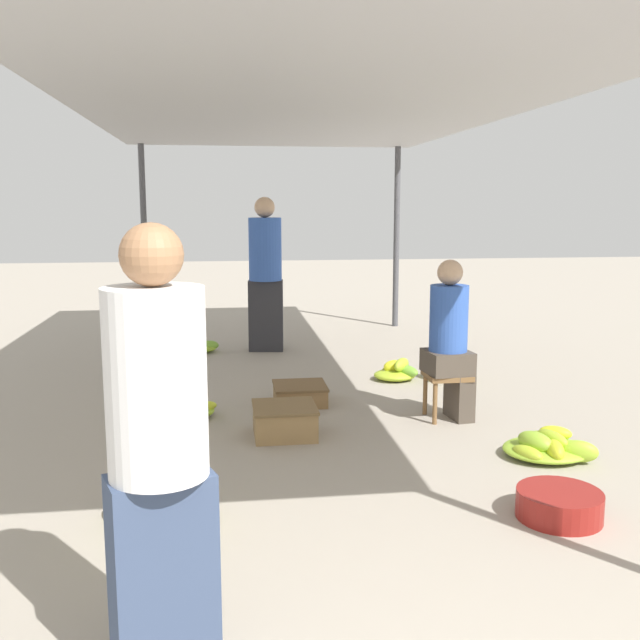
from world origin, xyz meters
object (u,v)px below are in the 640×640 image
object	(u,v)px
shopper_walking_mid	(265,272)
banana_pile_right_0	(397,372)
vendor_seated	(450,338)
banana_pile_left_0	(159,507)
banana_pile_left_1	(188,404)
banana_pile_right_1	(547,447)
banana_pile_right_2	(445,372)
banana_pile_left_2	(197,347)
crate_mid	(300,394)
vendor_foreground	(159,451)
basin_black	(559,505)
stool	(447,382)
crate_near	(285,420)

from	to	relation	value
shopper_walking_mid	banana_pile_right_0	bearing A→B (deg)	-53.72
vendor_seated	banana_pile_left_0	distance (m)	2.73
banana_pile_left_1	banana_pile_right_1	world-z (taller)	banana_pile_left_1
banana_pile_right_1	banana_pile_right_2	distance (m)	2.23
banana_pile_left_0	banana_pile_left_1	xyz separation A→B (m)	(0.07, 1.91, 0.03)
banana_pile_left_2	crate_mid	bearing A→B (deg)	-67.39
crate_mid	shopper_walking_mid	world-z (taller)	shopper_walking_mid
vendor_seated	banana_pile_right_1	bearing A→B (deg)	-68.38
banana_pile_right_1	banana_pile_right_2	world-z (taller)	same
vendor_foreground	vendor_seated	distance (m)	3.53
basin_black	crate_mid	xyz separation A→B (m)	(-1.15, 2.46, 0.01)
vendor_foreground	shopper_walking_mid	distance (m)	5.85
vendor_seated	banana_pile_left_0	world-z (taller)	vendor_seated
vendor_seated	crate_mid	world-z (taller)	vendor_seated
stool	vendor_seated	xyz separation A→B (m)	(0.02, -0.00, 0.35)
vendor_seated	banana_pile_left_1	size ratio (longest dim) A/B	2.63
basin_black	banana_pile_right_2	world-z (taller)	banana_pile_right_2
crate_mid	basin_black	bearing A→B (deg)	-64.91
banana_pile_right_2	shopper_walking_mid	bearing A→B (deg)	135.01
stool	banana_pile_left_2	distance (m)	3.55
vendor_seated	banana_pile_right_0	bearing A→B (deg)	94.25
basin_black	crate_near	world-z (taller)	crate_near
basin_black	banana_pile_left_1	bearing A→B (deg)	133.96
vendor_foreground	banana_pile_left_1	world-z (taller)	vendor_foreground
banana_pile_right_0	shopper_walking_mid	world-z (taller)	shopper_walking_mid
stool	banana_pile_left_2	xyz separation A→B (m)	(-2.06, 2.88, -0.24)
vendor_foreground	banana_pile_right_2	size ratio (longest dim) A/B	3.47
banana_pile_left_2	crate_near	distance (m)	3.21
banana_pile_left_1	banana_pile_left_2	size ratio (longest dim) A/B	0.93
banana_pile_left_0	banana_pile_right_0	world-z (taller)	banana_pile_left_0
crate_near	crate_mid	bearing A→B (deg)	76.36
vendor_foreground	shopper_walking_mid	xyz separation A→B (m)	(0.72, 5.81, 0.08)
vendor_foreground	banana_pile_left_0	size ratio (longest dim) A/B	2.63
stool	banana_pile_left_2	size ratio (longest dim) A/B	0.71
banana_pile_left_1	banana_pile_left_2	xyz separation A→B (m)	(-0.01, 2.58, -0.05)
basin_black	crate_mid	size ratio (longest dim) A/B	1.03
crate_near	banana_pile_left_1	bearing A→B (deg)	142.89
banana_pile_right_1	banana_pile_left_2	bearing A→B (deg)	122.63
vendor_foreground	crate_near	distance (m)	2.83
banana_pile_left_1	banana_pile_right_0	distance (m)	2.21
crate_near	banana_pile_right_2	bearing A→B (deg)	41.56
banana_pile_right_0	vendor_foreground	bearing A→B (deg)	-114.37
stool	banana_pile_right_2	bearing A→B (deg)	72.94
basin_black	banana_pile_left_1	size ratio (longest dim) A/B	0.95
basin_black	banana_pile_left_0	xyz separation A→B (m)	(-2.16, 0.25, 0.01)
banana_pile_left_1	banana_pile_right_0	bearing A→B (deg)	26.94
stool	basin_black	bearing A→B (deg)	-88.72
banana_pile_left_1	shopper_walking_mid	distance (m)	2.84
vendor_foreground	banana_pile_left_2	world-z (taller)	vendor_foreground
shopper_walking_mid	banana_pile_left_2	bearing A→B (deg)	-177.76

